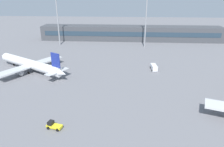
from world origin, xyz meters
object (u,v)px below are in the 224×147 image
at_px(floodlight_tower_east, 58,18).
at_px(baggage_tug_yellow, 53,125).
at_px(airplane_mid, 30,64).
at_px(service_van_white, 154,67).
at_px(floodlight_tower_west, 146,16).

bearing_deg(floodlight_tower_east, baggage_tug_yellow, -73.83).
relative_size(baggage_tug_yellow, floodlight_tower_east, 0.14).
bearing_deg(baggage_tug_yellow, airplane_mid, 120.98).
distance_m(service_van_white, floodlight_tower_west, 40.57).
bearing_deg(airplane_mid, service_van_white, 5.55).
distance_m(airplane_mid, floodlight_tower_west, 65.30).
height_order(airplane_mid, floodlight_tower_west, floodlight_tower_west).
relative_size(baggage_tug_yellow, floodlight_tower_west, 0.13).
xyz_separation_m(airplane_mid, floodlight_tower_east, (-1.66, 44.02, 12.52)).
bearing_deg(floodlight_tower_west, service_van_white, -88.40).
xyz_separation_m(service_van_white, floodlight_tower_east, (-50.66, 39.26, 14.42)).
relative_size(baggage_tug_yellow, service_van_white, 0.72).
xyz_separation_m(airplane_mid, baggage_tug_yellow, (21.47, -35.77, -2.22)).
bearing_deg(floodlight_tower_west, airplane_mid, -138.79).
bearing_deg(airplane_mid, floodlight_tower_west, 41.21).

